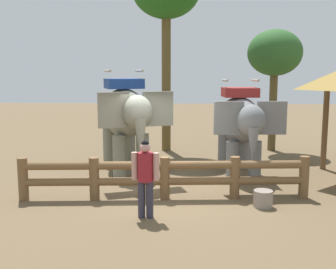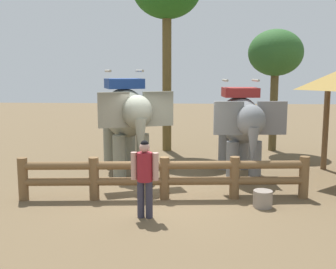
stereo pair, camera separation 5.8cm
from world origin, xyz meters
name	(u,v)px [view 2 (the right image)]	position (x,y,z in m)	size (l,w,h in m)	color
ground_plane	(165,198)	(0.00, 0.00, 0.00)	(60.00, 60.00, 0.00)	brown
log_fence	(165,175)	(0.00, -0.08, 0.61)	(7.10, 0.83, 1.05)	brown
elephant_near_left	(126,115)	(-1.36, 2.59, 1.77)	(2.69, 3.76, 3.16)	gray
elephant_center	(241,123)	(2.07, 2.24, 1.62)	(1.92, 3.38, 2.88)	slate
tourist_woman_in_black	(145,173)	(-0.32, -1.43, 0.97)	(0.60, 0.35, 1.69)	#302E3F
tree_back_center	(276,55)	(3.80, 6.55, 3.73)	(2.09, 2.09, 4.70)	brown
feed_bucket	(263,199)	(2.31, -0.56, 0.20)	(0.44, 0.44, 0.39)	gray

